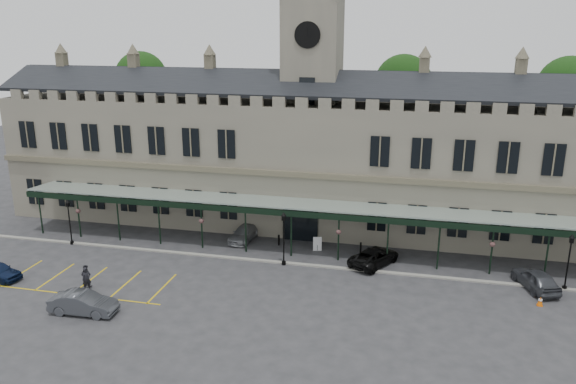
% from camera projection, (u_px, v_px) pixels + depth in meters
% --- Properties ---
extents(ground, '(140.00, 140.00, 0.00)m').
position_uv_depth(ground, '(269.00, 293.00, 40.90)').
color(ground, '#2E2E31').
extents(station_building, '(60.00, 10.36, 17.30)m').
position_uv_depth(station_building, '(311.00, 159.00, 53.92)').
color(station_building, '#6A6558').
rests_on(station_building, ground).
extents(clock_tower, '(5.60, 5.60, 24.80)m').
position_uv_depth(clock_tower, '(312.00, 89.00, 52.12)').
color(clock_tower, '#6A6558').
rests_on(clock_tower, ground).
extents(canopy, '(50.00, 4.10, 4.30)m').
position_uv_depth(canopy, '(292.00, 228.00, 47.19)').
color(canopy, '#8C9E93').
rests_on(canopy, ground).
extents(kerb, '(60.00, 0.40, 0.12)m').
position_uv_depth(kerb, '(287.00, 263.00, 46.02)').
color(kerb, gray).
rests_on(kerb, ground).
extents(parking_markings, '(16.00, 6.00, 0.01)m').
position_uv_depth(parking_markings, '(86.00, 283.00, 42.54)').
color(parking_markings, gold).
rests_on(parking_markings, ground).
extents(tree_behind_left, '(6.00, 6.00, 16.00)m').
position_uv_depth(tree_behind_left, '(141.00, 79.00, 65.39)').
color(tree_behind_left, '#332314').
rests_on(tree_behind_left, ground).
extents(tree_behind_mid, '(6.00, 6.00, 16.00)m').
position_uv_depth(tree_behind_mid, '(403.00, 85.00, 58.88)').
color(tree_behind_mid, '#332314').
rests_on(tree_behind_mid, ground).
extents(tree_behind_right, '(6.00, 6.00, 16.00)m').
position_uv_depth(tree_behind_right, '(568.00, 88.00, 55.40)').
color(tree_behind_right, '#332314').
rests_on(tree_behind_right, ground).
extents(lamp_post_left, '(0.39, 0.39, 4.16)m').
position_uv_depth(lamp_post_left, '(69.00, 218.00, 49.48)').
color(lamp_post_left, black).
rests_on(lamp_post_left, ground).
extents(lamp_post_mid, '(0.43, 0.43, 4.52)m').
position_uv_depth(lamp_post_mid, '(284.00, 234.00, 45.10)').
color(lamp_post_mid, black).
rests_on(lamp_post_mid, ground).
extents(lamp_post_right, '(0.42, 0.42, 4.39)m').
position_uv_depth(lamp_post_right, '(569.00, 257.00, 40.75)').
color(lamp_post_right, black).
rests_on(lamp_post_right, ground).
extents(traffic_cone, '(0.42, 0.42, 0.66)m').
position_uv_depth(traffic_cone, '(540.00, 301.00, 39.04)').
color(traffic_cone, '#EA5E07').
rests_on(traffic_cone, ground).
extents(sign_board, '(0.73, 0.24, 1.27)m').
position_uv_depth(sign_board, '(317.00, 244.00, 48.53)').
color(sign_board, black).
rests_on(sign_board, ground).
extents(bollard_left, '(0.17, 0.17, 0.97)m').
position_uv_depth(bollard_left, '(279.00, 240.00, 49.79)').
color(bollard_left, black).
rests_on(bollard_left, ground).
extents(bollard_right, '(0.17, 0.17, 0.95)m').
position_uv_depth(bollard_right, '(361.00, 248.00, 48.11)').
color(bollard_right, black).
rests_on(bollard_right, ground).
extents(car_left_b, '(4.65, 1.82, 1.51)m').
position_uv_depth(car_left_b, '(83.00, 303.00, 37.87)').
color(car_left_b, '#3E4146').
rests_on(car_left_b, ground).
extents(car_taxi, '(2.22, 4.50, 1.26)m').
position_uv_depth(car_taxi, '(244.00, 233.00, 51.02)').
color(car_taxi, gray).
rests_on(car_taxi, ground).
extents(car_van, '(4.38, 5.43, 1.37)m').
position_uv_depth(car_van, '(374.00, 257.00, 45.69)').
color(car_van, black).
rests_on(car_van, ground).
extents(car_right_a, '(3.30, 4.90, 1.55)m').
position_uv_depth(car_right_a, '(536.00, 279.00, 41.47)').
color(car_right_a, '#3E4146').
rests_on(car_right_a, ground).
extents(person_a, '(0.75, 0.79, 1.81)m').
position_uv_depth(person_a, '(87.00, 279.00, 41.13)').
color(person_a, black).
rests_on(person_a, ground).
extents(person_b, '(0.84, 0.65, 1.71)m').
position_uv_depth(person_b, '(86.00, 276.00, 41.81)').
color(person_b, black).
rests_on(person_b, ground).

